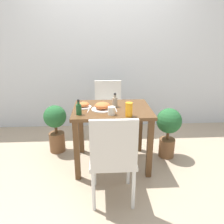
# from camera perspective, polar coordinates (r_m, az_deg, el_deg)

# --- Properties ---
(ground_plane) EXTENTS (16.00, 16.00, 0.00)m
(ground_plane) POSITION_cam_1_polar(r_m,az_deg,el_deg) (2.84, 0.00, -13.07)
(ground_plane) COLOR tan
(wall_back) EXTENTS (8.00, 0.05, 2.60)m
(wall_back) POSITION_cam_1_polar(r_m,az_deg,el_deg) (3.69, -1.16, 15.78)
(wall_back) COLOR silver
(wall_back) RESTS_ON ground_plane
(dining_table) EXTENTS (0.89, 0.70, 0.73)m
(dining_table) POSITION_cam_1_polar(r_m,az_deg,el_deg) (2.57, 0.00, -1.68)
(dining_table) COLOR brown
(dining_table) RESTS_ON ground_plane
(chair_near) EXTENTS (0.42, 0.42, 0.89)m
(chair_near) POSITION_cam_1_polar(r_m,az_deg,el_deg) (2.00, 0.26, -11.30)
(chair_near) COLOR silver
(chair_near) RESTS_ON ground_plane
(chair_far) EXTENTS (0.42, 0.42, 0.89)m
(chair_far) POSITION_cam_1_polar(r_m,az_deg,el_deg) (3.28, -0.97, 1.17)
(chair_far) COLOR silver
(chair_far) RESTS_ON ground_plane
(food_plate) EXTENTS (0.24, 0.24, 0.09)m
(food_plate) POSITION_cam_1_polar(r_m,az_deg,el_deg) (2.46, -2.55, 1.44)
(food_plate) COLOR white
(food_plate) RESTS_ON dining_table
(side_plate) EXTENTS (0.18, 0.18, 0.07)m
(side_plate) POSITION_cam_1_polar(r_m,az_deg,el_deg) (2.55, -7.39, 1.75)
(side_plate) COLOR white
(side_plate) RESTS_ON dining_table
(drink_cup) EXTENTS (0.08, 0.08, 0.09)m
(drink_cup) POSITION_cam_1_polar(r_m,az_deg,el_deg) (2.30, -0.12, 0.34)
(drink_cup) COLOR silver
(drink_cup) RESTS_ON dining_table
(juice_glass) EXTENTS (0.07, 0.07, 0.15)m
(juice_glass) POSITION_cam_1_polar(r_m,az_deg,el_deg) (2.25, 4.44, 0.69)
(juice_glass) COLOR orange
(juice_glass) RESTS_ON dining_table
(sauce_bottle) EXTENTS (0.06, 0.06, 0.17)m
(sauce_bottle) POSITION_cam_1_polar(r_m,az_deg,el_deg) (2.56, 0.76, 2.77)
(sauce_bottle) COLOR gray
(sauce_bottle) RESTS_ON dining_table
(condiment_bottle) EXTENTS (0.06, 0.06, 0.17)m
(condiment_bottle) POSITION_cam_1_polar(r_m,az_deg,el_deg) (2.32, -8.68, 0.84)
(condiment_bottle) COLOR #194C23
(condiment_bottle) RESTS_ON dining_table
(fork_utensil) EXTENTS (0.03, 0.19, 0.00)m
(fork_utensil) POSITION_cam_1_polar(r_m,az_deg,el_deg) (2.47, -6.07, 0.59)
(fork_utensil) COLOR silver
(fork_utensil) RESTS_ON dining_table
(spoon_utensil) EXTENTS (0.02, 0.19, 0.00)m
(spoon_utensil) POSITION_cam_1_polar(r_m,az_deg,el_deg) (2.48, 1.00, 0.72)
(spoon_utensil) COLOR silver
(spoon_utensil) RESTS_ON dining_table
(potted_plant_left) EXTENTS (0.30, 0.30, 0.66)m
(potted_plant_left) POSITION_cam_1_polar(r_m,az_deg,el_deg) (3.03, -14.50, -3.18)
(potted_plant_left) COLOR brown
(potted_plant_left) RESTS_ON ground_plane
(potted_plant_right) EXTENTS (0.32, 0.32, 0.66)m
(potted_plant_right) POSITION_cam_1_polar(r_m,az_deg,el_deg) (2.89, 14.52, -3.91)
(potted_plant_right) COLOR brown
(potted_plant_right) RESTS_ON ground_plane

